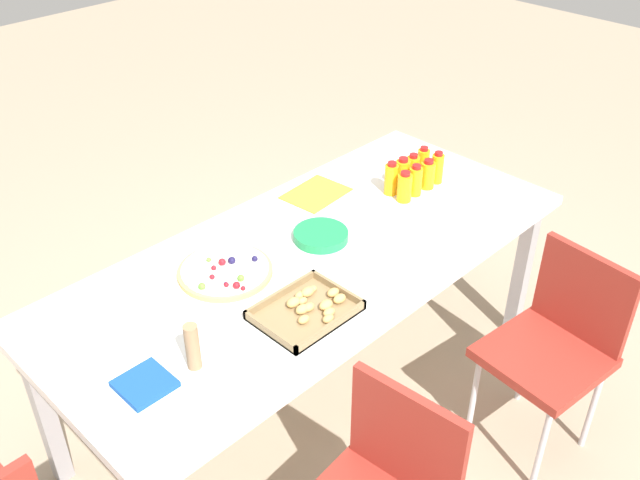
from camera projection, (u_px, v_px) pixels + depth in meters
name	position (u px, v px, depth m)	size (l,w,h in m)	color
ground_plane	(313.00, 395.00, 3.07)	(12.00, 12.00, 0.00)	tan
party_table	(312.00, 267.00, 2.68)	(2.09, 0.92, 0.75)	white
chair_far_left	(557.00, 339.00, 2.62)	(0.44, 0.44, 0.83)	maroon
juice_bottle_0	(423.00, 162.00, 3.11)	(0.05, 0.05, 0.14)	#F9AE14
juice_bottle_1	(413.00, 169.00, 3.07)	(0.06, 0.06, 0.13)	#F9AC14
juice_bottle_2	(402.00, 174.00, 3.01)	(0.06, 0.06, 0.15)	#F9AC14
juice_bottle_3	(391.00, 179.00, 2.98)	(0.06, 0.06, 0.15)	#F9AC14
juice_bottle_4	(437.00, 168.00, 3.06)	(0.05, 0.05, 0.15)	#FAAC14
juice_bottle_5	(428.00, 175.00, 3.02)	(0.06, 0.06, 0.13)	#FAAE14
juice_bottle_6	(416.00, 181.00, 2.97)	(0.06, 0.06, 0.14)	#F9AE14
juice_bottle_7	(405.00, 187.00, 2.93)	(0.06, 0.06, 0.14)	#F9AE14
fruit_pizza	(225.00, 271.00, 2.53)	(0.34, 0.34, 0.05)	tan
snack_tray	(308.00, 309.00, 2.35)	(0.33, 0.25, 0.04)	olive
plate_stack	(321.00, 235.00, 2.71)	(0.21, 0.21, 0.03)	#1E8C4C
napkin_stack	(145.00, 384.00, 2.08)	(0.15, 0.15, 0.02)	#194CA5
cardboard_tube	(192.00, 347.00, 2.10)	(0.04, 0.04, 0.16)	#9E7A56
paper_folder	(316.00, 193.00, 3.01)	(0.26, 0.20, 0.01)	yellow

